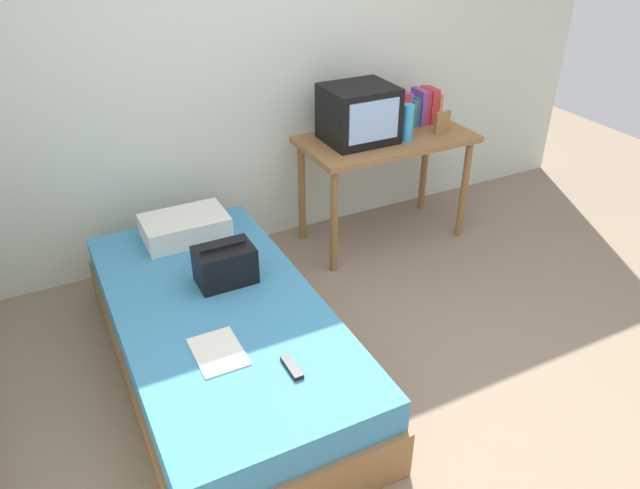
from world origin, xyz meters
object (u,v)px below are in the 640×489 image
object	(u,v)px
pillow	(185,227)
magazine	(218,352)
bed	(222,340)
remote_dark	(292,367)
book_row	(417,107)
picture_frame	(442,123)
desk	(386,150)
tv	(359,114)
water_bottle	(408,123)
handbag	(225,265)

from	to	relation	value
pillow	magazine	bearing A→B (deg)	-98.81
bed	remote_dark	distance (m)	0.64
book_row	pillow	size ratio (longest dim) A/B	0.68
bed	picture_frame	distance (m)	2.09
desk	magazine	distance (m)	2.01
tv	picture_frame	world-z (taller)	tv
tv	pillow	xyz separation A→B (m)	(-1.24, -0.14, -0.45)
desk	magazine	bearing A→B (deg)	-143.76
tv	pillow	size ratio (longest dim) A/B	0.91
tv	picture_frame	bearing A→B (deg)	-14.43
desk	water_bottle	world-z (taller)	water_bottle
handbag	remote_dark	world-z (taller)	handbag
handbag	magazine	distance (m)	0.57
tv	pillow	distance (m)	1.32
book_row	magazine	size ratio (longest dim) A/B	1.13
book_row	pillow	xyz separation A→B (m)	(-1.77, -0.24, -0.38)
book_row	picture_frame	size ratio (longest dim) A/B	2.16
pillow	desk	bearing A→B (deg)	4.55
tv	water_bottle	size ratio (longest dim) A/B	1.83
book_row	remote_dark	world-z (taller)	book_row
desk	water_bottle	size ratio (longest dim) A/B	4.83
water_bottle	handbag	xyz separation A→B (m)	(-1.46, -0.54, -0.36)
water_bottle	tv	bearing A→B (deg)	153.22
tv	book_row	world-z (taller)	tv
tv	book_row	bearing A→B (deg)	10.51
water_bottle	handbag	distance (m)	1.60
water_bottle	bed	bearing A→B (deg)	-155.09
tv	magazine	world-z (taller)	tv
pillow	remote_dark	world-z (taller)	pillow
bed	pillow	size ratio (longest dim) A/B	4.14
magazine	handbag	bearing A→B (deg)	66.85
pillow	remote_dark	distance (m)	1.31
desk	handbag	size ratio (longest dim) A/B	3.87
tv	water_bottle	bearing A→B (deg)	-26.78
water_bottle	magazine	xyz separation A→B (m)	(-1.69, -1.06, -0.45)
bed	picture_frame	xyz separation A→B (m)	(1.85, 0.73, 0.63)
book_row	picture_frame	bearing A→B (deg)	-81.09
water_bottle	handbag	bearing A→B (deg)	-159.73
handbag	book_row	bearing A→B (deg)	24.63
water_bottle	magazine	bearing A→B (deg)	-147.81
water_bottle	remote_dark	distance (m)	1.99
bed	tv	xyz separation A→B (m)	(1.29, 0.87, 0.74)
book_row	magazine	xyz separation A→B (m)	(-1.93, -1.30, -0.45)
water_bottle	book_row	bearing A→B (deg)	44.80
desk	picture_frame	world-z (taller)	picture_frame
picture_frame	pillow	xyz separation A→B (m)	(-1.80, 0.00, -0.34)
desk	magazine	world-z (taller)	desk
desk	handbag	distance (m)	1.54
desk	remote_dark	world-z (taller)	desk
pillow	handbag	bearing A→B (deg)	-83.89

